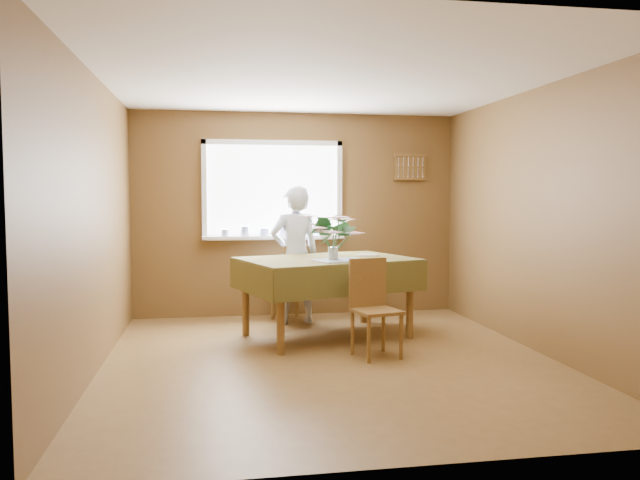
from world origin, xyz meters
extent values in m
plane|color=brown|center=(0.00, 0.00, 0.00)|extent=(4.50, 4.50, 0.00)
plane|color=white|center=(0.00, 0.00, 2.50)|extent=(4.50, 4.50, 0.00)
plane|color=brown|center=(0.00, 2.25, 1.25)|extent=(4.00, 0.00, 4.00)
plane|color=brown|center=(0.00, -2.25, 1.25)|extent=(4.00, 0.00, 4.00)
plane|color=brown|center=(-2.00, 0.00, 1.25)|extent=(0.00, 4.50, 4.50)
plane|color=brown|center=(2.00, 0.00, 1.25)|extent=(0.00, 4.50, 4.50)
cube|color=white|center=(-0.30, 2.23, 1.55)|extent=(1.60, 0.01, 1.10)
cube|color=white|center=(-0.30, 2.22, 2.13)|extent=(1.72, 0.06, 0.06)
cube|color=white|center=(-0.30, 2.22, 0.97)|extent=(1.72, 0.06, 0.06)
cube|color=white|center=(-1.13, 2.22, 1.55)|extent=(0.06, 0.06, 1.22)
cube|color=white|center=(0.53, 2.22, 1.55)|extent=(0.06, 0.06, 1.22)
cube|color=white|center=(-0.30, 2.15, 0.98)|extent=(1.72, 0.20, 0.04)
cylinder|color=white|center=(-0.89, 2.13, 1.04)|extent=(0.09, 0.09, 0.08)
cylinder|color=white|center=(-0.65, 2.13, 1.06)|extent=(0.11, 0.11, 0.12)
cylinder|color=white|center=(-0.42, 2.13, 1.05)|extent=(0.12, 0.12, 0.09)
cylinder|color=white|center=(-0.18, 2.13, 1.06)|extent=(0.10, 0.10, 0.13)
cylinder|color=white|center=(0.05, 2.13, 1.05)|extent=(0.11, 0.11, 0.10)
cylinder|color=white|center=(0.29, 2.13, 1.04)|extent=(0.09, 0.09, 0.08)
cube|color=brown|center=(1.45, 2.23, 1.85)|extent=(0.40, 0.03, 0.30)
cube|color=brown|center=(1.45, 2.21, 2.00)|extent=(0.44, 0.04, 0.03)
cube|color=brown|center=(1.45, 2.21, 1.70)|extent=(0.44, 0.04, 0.03)
cylinder|color=brown|center=(-0.42, 0.28, 0.39)|extent=(0.08, 0.08, 0.78)
cylinder|color=brown|center=(0.98, 0.72, 0.39)|extent=(0.08, 0.08, 0.78)
cylinder|color=brown|center=(-0.70, 1.15, 0.39)|extent=(0.08, 0.08, 0.78)
cylinder|color=brown|center=(0.70, 1.60, 0.39)|extent=(0.08, 0.08, 0.78)
cube|color=brown|center=(0.14, 0.94, 0.80)|extent=(1.89, 1.54, 0.04)
cube|color=#403A17|center=(0.14, 0.94, 0.82)|extent=(1.98, 1.62, 0.01)
cube|color=#403A17|center=(0.32, 0.38, 0.67)|extent=(1.63, 0.53, 0.31)
cube|color=#403A17|center=(-0.04, 1.49, 0.67)|extent=(1.63, 0.53, 0.31)
cube|color=#403A17|center=(-0.67, 0.68, 0.67)|extent=(0.37, 1.11, 0.31)
cube|color=#403A17|center=(0.95, 1.20, 0.67)|extent=(0.37, 1.11, 0.31)
cube|color=#4794C9|center=(0.22, 0.68, 0.84)|extent=(0.58, 0.49, 0.01)
cylinder|color=brown|center=(-0.03, 2.09, 0.21)|extent=(0.04, 0.04, 0.42)
cylinder|color=brown|center=(-0.34, 1.97, 0.21)|extent=(0.04, 0.04, 0.42)
cylinder|color=brown|center=(0.09, 1.78, 0.21)|extent=(0.04, 0.04, 0.42)
cylinder|color=brown|center=(-0.22, 1.66, 0.21)|extent=(0.04, 0.04, 0.42)
cube|color=brown|center=(-0.12, 1.88, 0.43)|extent=(0.50, 0.50, 0.03)
cube|color=brown|center=(-0.06, 1.71, 0.68)|extent=(0.37, 0.16, 0.46)
cylinder|color=brown|center=(0.32, -0.15, 0.21)|extent=(0.04, 0.04, 0.41)
cylinder|color=brown|center=(0.64, -0.08, 0.21)|extent=(0.04, 0.04, 0.41)
cylinder|color=brown|center=(0.24, 0.17, 0.21)|extent=(0.04, 0.04, 0.41)
cylinder|color=brown|center=(0.56, 0.24, 0.21)|extent=(0.04, 0.04, 0.41)
cube|color=brown|center=(0.44, 0.04, 0.43)|extent=(0.46, 0.46, 0.03)
cube|color=brown|center=(0.40, 0.22, 0.67)|extent=(0.38, 0.12, 0.46)
imported|color=white|center=(-0.10, 1.68, 0.80)|extent=(0.64, 0.47, 1.60)
cylinder|color=white|center=(0.17, 0.74, 0.90)|extent=(0.10, 0.10, 0.13)
cylinder|color=#33662D|center=(0.17, 0.74, 1.00)|extent=(0.06, 0.06, 0.09)
cylinder|color=white|center=(0.62, 1.14, 0.84)|extent=(0.28, 0.28, 0.01)
cube|color=silver|center=(0.39, 0.72, 0.84)|extent=(0.13, 0.22, 0.00)
camera|label=1|loc=(-1.02, -5.43, 1.47)|focal=35.00mm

